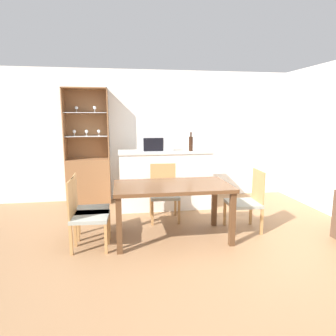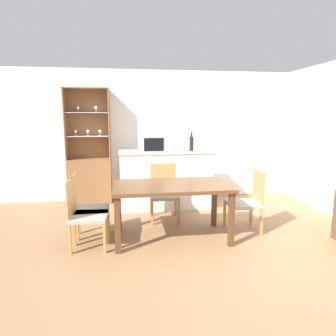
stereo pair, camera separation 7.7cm
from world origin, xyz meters
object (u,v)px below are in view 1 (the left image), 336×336
(dining_chair_side_left_near, at_px, (86,215))
(display_cabinet, at_px, (89,171))
(dining_chair_side_left_far, at_px, (88,209))
(dining_chair_side_right_far, at_px, (247,201))
(dining_table, at_px, (172,191))
(dining_chair_head_far, at_px, (164,193))
(wine_bottle, at_px, (191,143))
(microwave, at_px, (157,144))

(dining_chair_side_left_near, bearing_deg, display_cabinet, -172.01)
(dining_chair_side_left_far, distance_m, dining_chair_side_right_far, 2.25)
(dining_table, relative_size, dining_chair_head_far, 1.74)
(dining_chair_head_far, xyz_separation_m, wine_bottle, (0.57, 0.56, 0.75))
(display_cabinet, relative_size, dining_chair_side_left_far, 2.44)
(dining_chair_side_left_far, distance_m, microwave, 1.84)
(display_cabinet, height_order, microwave, display_cabinet)
(dining_table, bearing_deg, wine_bottle, 66.88)
(dining_table, relative_size, dining_chair_side_left_far, 1.74)
(microwave, bearing_deg, dining_table, -88.59)
(display_cabinet, xyz_separation_m, dining_chair_side_right_far, (2.42, -1.83, -0.18))
(dining_chair_side_left_far, bearing_deg, dining_chair_head_far, 119.05)
(dining_chair_head_far, bearing_deg, microwave, -83.95)
(display_cabinet, distance_m, dining_chair_side_left_near, 2.10)
(dining_table, bearing_deg, dining_chair_side_left_near, -173.60)
(display_cabinet, relative_size, dining_table, 1.40)
(dining_chair_head_far, relative_size, dining_chair_side_left_near, 1.00)
(dining_table, bearing_deg, dining_chair_side_right_far, 6.41)
(dining_chair_head_far, bearing_deg, dining_table, 92.51)
(display_cabinet, distance_m, dining_chair_side_left_far, 1.85)
(dining_chair_side_left_near, relative_size, microwave, 1.68)
(display_cabinet, bearing_deg, microwave, -23.48)
(dining_chair_side_left_near, distance_m, wine_bottle, 2.36)
(display_cabinet, relative_size, dining_chair_head_far, 2.44)
(dining_table, relative_size, wine_bottle, 4.60)
(dining_table, xyz_separation_m, dining_chair_side_right_far, (1.13, 0.13, -0.23))
(dining_chair_side_left_far, height_order, dining_chair_side_right_far, same)
(dining_table, relative_size, dining_chair_side_left_near, 1.74)
(dining_chair_side_left_far, bearing_deg, dining_chair_side_right_far, 88.99)
(dining_chair_head_far, bearing_deg, wine_bottle, -132.92)
(microwave, bearing_deg, wine_bottle, -7.40)
(dining_chair_side_left_near, bearing_deg, dining_chair_side_left_far, -176.43)
(dining_chair_side_left_near, bearing_deg, dining_chair_side_right_far, 99.96)
(wine_bottle, bearing_deg, display_cabinet, 161.47)
(dining_chair_side_right_far, bearing_deg, wine_bottle, 27.81)
(dining_chair_side_left_far, height_order, wine_bottle, wine_bottle)
(dining_chair_side_left_far, relative_size, dining_chair_head_far, 1.00)
(dining_chair_head_far, distance_m, dining_chair_side_left_near, 1.45)
(dining_chair_head_far, relative_size, wine_bottle, 2.64)
(dining_table, distance_m, dining_chair_side_left_far, 1.16)
(dining_table, distance_m, wine_bottle, 1.54)
(display_cabinet, xyz_separation_m, dining_chair_side_left_near, (0.16, -2.09, -0.18))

